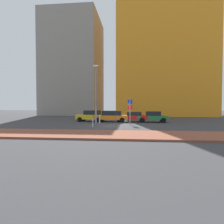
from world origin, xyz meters
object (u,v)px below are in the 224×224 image
at_px(parked_car_green, 152,117).
at_px(parking_sign_post, 130,109).
at_px(traffic_bollard_mid, 93,123).
at_px(parked_car_orange, 111,116).
at_px(parked_car_red, 132,117).
at_px(traffic_bollard_near, 100,119).
at_px(parking_meter, 116,118).
at_px(street_lamp, 96,89).
at_px(parked_car_yellow, 92,116).

height_order(parked_car_green, parking_sign_post, parking_sign_post).
bearing_deg(parking_sign_post, traffic_bollard_mid, -142.51).
relative_size(parked_car_orange, parked_car_green, 1.15).
bearing_deg(traffic_bollard_mid, parked_car_red, 59.50).
bearing_deg(traffic_bollard_near, parking_meter, -45.63).
bearing_deg(street_lamp, parking_sign_post, -11.00).
relative_size(parked_car_green, street_lamp, 0.56).
xyz_separation_m(parked_car_yellow, parking_sign_post, (5.31, -4.08, 1.06)).
bearing_deg(parked_car_green, traffic_bollard_mid, -134.90).
xyz_separation_m(parking_sign_post, traffic_bollard_near, (-3.69, 0.96, -1.33)).
xyz_separation_m(street_lamp, traffic_bollard_near, (0.43, 0.16, -3.64)).
distance_m(parked_car_yellow, parking_meter, 6.55).
height_order(parked_car_yellow, traffic_bollard_near, parked_car_yellow).
bearing_deg(parking_sign_post, street_lamp, 169.00).
bearing_deg(street_lamp, traffic_bollard_mid, -84.36).
relative_size(parking_sign_post, traffic_bollard_near, 2.85).
bearing_deg(parked_car_orange, parking_sign_post, -55.36).
distance_m(parked_car_orange, parked_car_red, 2.79).
height_order(parked_car_yellow, traffic_bollard_mid, parked_car_yellow).
bearing_deg(traffic_bollard_near, parked_car_yellow, 117.47).
distance_m(parked_car_yellow, parked_car_red, 5.53).
bearing_deg(parked_car_yellow, street_lamp, -70.05).
xyz_separation_m(parked_car_orange, parked_car_red, (2.78, 0.16, -0.08)).
bearing_deg(street_lamp, parked_car_green, 23.06).
height_order(parked_car_red, parking_meter, parking_meter).
bearing_deg(parked_car_orange, street_lamp, -118.12).
bearing_deg(parked_car_yellow, parking_sign_post, -37.55).
bearing_deg(parked_car_orange, parked_car_yellow, 172.32).
bearing_deg(parking_sign_post, parked_car_red, 86.76).
bearing_deg(traffic_bollard_near, parked_car_green, 23.22).
relative_size(parked_car_red, traffic_bollard_near, 4.28).
height_order(parking_meter, traffic_bollard_mid, parking_meter).
height_order(parking_meter, traffic_bollard_near, parking_meter).
height_order(parking_sign_post, street_lamp, street_lamp).
bearing_deg(parked_car_orange, traffic_bollard_mid, -100.25).
distance_m(parked_car_yellow, parked_car_green, 8.20).
bearing_deg(parked_car_yellow, parked_car_green, -2.10).
bearing_deg(parked_car_orange, parked_car_green, 0.74).
bearing_deg(parked_car_green, parking_sign_post, -127.32).
bearing_deg(traffic_bollard_mid, parked_car_yellow, 102.59).
height_order(parked_car_yellow, parking_sign_post, parking_sign_post).
relative_size(parking_sign_post, parking_meter, 2.11).
distance_m(parked_car_green, traffic_bollard_near, 7.15).
distance_m(street_lamp, traffic_bollard_mid, 5.21).
height_order(parked_car_yellow, street_lamp, street_lamp).
relative_size(parking_meter, street_lamp, 0.20).
xyz_separation_m(parked_car_red, traffic_bollard_near, (-3.91, -2.90, -0.19)).
relative_size(parking_sign_post, traffic_bollard_mid, 3.04).
distance_m(parked_car_green, street_lamp, 8.34).
relative_size(parked_car_green, parking_sign_post, 1.36).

